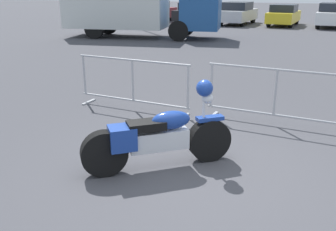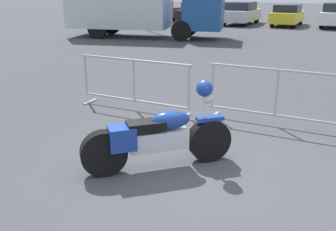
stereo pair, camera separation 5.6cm
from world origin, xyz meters
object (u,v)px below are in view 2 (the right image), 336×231
parked_car_blue (121,10)px  parked_car_maroon (158,12)px  parked_car_black (198,13)px  pedestrian (190,13)px  motorcycle (158,136)px  crowd_barrier_far (276,96)px  parked_car_yellow (287,15)px  crowd_barrier_near (134,84)px  parked_car_silver (241,13)px  box_truck (136,4)px

parked_car_blue → parked_car_maroon: 3.04m
parked_car_black → pedestrian: (0.37, -3.40, 0.20)m
motorcycle → parked_car_blue: parked_car_blue is taller
crowd_barrier_far → parked_car_yellow: (-0.70, 19.69, 0.13)m
crowd_barrier_near → parked_car_black: size_ratio=0.58×
parked_car_maroon → parked_car_black: (3.04, 0.07, -0.02)m
crowd_barrier_far → parked_car_blue: bearing=123.0°
parked_car_black → parked_car_blue: bearing=96.1°
crowd_barrier_far → parked_car_blue: 23.60m
crowd_barrier_near → parked_car_silver: (-0.90, 19.65, 0.19)m
box_truck → parked_car_maroon: 8.96m
parked_car_blue → parked_car_maroon: bearing=-86.4°
crowd_barrier_near → box_truck: box_truck is taller
parked_car_maroon → parked_car_silver: bearing=-82.4°
crowd_barrier_near → parked_car_black: 20.07m
box_truck → parked_car_silver: 9.56m
box_truck → parked_car_blue: box_truck is taller
crowd_barrier_far → parked_car_black: parked_car_black is taller
motorcycle → parked_car_silver: 22.09m
parked_car_silver → crowd_barrier_far: bearing=-162.1°
motorcycle → box_truck: size_ratio=0.23×
crowd_barrier_far → pedestrian: (-6.40, 16.28, 0.36)m
pedestrian → parked_car_blue: bearing=158.7°
crowd_barrier_near → pedestrian: (-3.57, 16.28, 0.36)m
box_truck → parked_car_maroon: size_ratio=1.78×
motorcycle → parked_car_yellow: bearing=51.5°
crowd_barrier_near → parked_car_yellow: 19.80m
parked_car_black → parked_car_maroon: bearing=98.5°
motorcycle → parked_car_maroon: 23.47m
crowd_barrier_far → box_truck: size_ratio=0.32×
parked_car_maroon → pedestrian: bearing=-127.2°
parked_car_maroon → parked_car_yellow: bearing=-82.3°
parked_car_maroon → parked_car_yellow: 9.11m
crowd_barrier_near → box_truck: size_ratio=0.32×
parked_car_yellow → parked_car_black: bearing=97.3°
parked_car_black → parked_car_silver: (3.04, -0.02, 0.03)m
parked_car_black → pedestrian: bearing=-166.6°
pedestrian → parked_car_maroon: bearing=143.0°
pedestrian → parked_car_silver: bearing=59.0°
parked_car_blue → parked_car_yellow: 12.14m
parked_car_silver → parked_car_black: bearing=96.7°
motorcycle → parked_car_black: parked_car_black is taller
crowd_barrier_far → pedestrian: size_ratio=1.51×
box_truck → parked_car_silver: size_ratio=1.74×
parked_car_blue → parked_car_yellow: (12.14, -0.10, -0.05)m
parked_car_blue → crowd_barrier_near: bearing=-146.0°
parked_car_blue → parked_car_silver: (9.11, -0.14, 0.01)m
box_truck → pedestrian: bearing=70.0°
parked_car_blue → parked_car_silver: bearing=-83.7°
parked_car_black → parked_car_yellow: 6.07m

